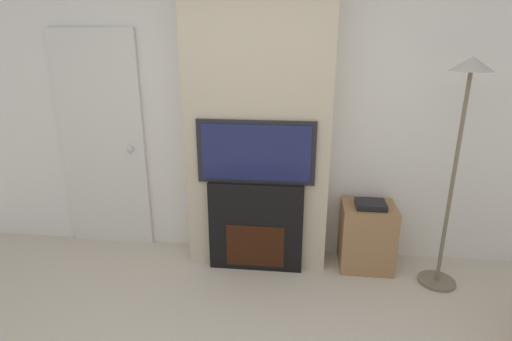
% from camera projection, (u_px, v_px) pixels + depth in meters
% --- Properties ---
extents(wall_back, '(6.00, 0.06, 2.70)m').
position_uv_depth(wall_back, '(261.00, 110.00, 3.52)').
color(wall_back, silver).
rests_on(wall_back, ground_plane).
extents(chimney_breast, '(1.20, 0.34, 2.70)m').
position_uv_depth(chimney_breast, '(258.00, 114.00, 3.33)').
color(chimney_breast, beige).
rests_on(chimney_breast, ground_plane).
extents(fireplace, '(0.81, 0.15, 0.80)m').
position_uv_depth(fireplace, '(256.00, 226.00, 3.47)').
color(fireplace, black).
rests_on(fireplace, ground_plane).
extents(television, '(0.97, 0.07, 0.53)m').
position_uv_depth(television, '(256.00, 152.00, 3.25)').
color(television, black).
rests_on(television, fireplace).
extents(floor_lamp, '(0.30, 0.30, 1.83)m').
position_uv_depth(floor_lamp, '(462.00, 122.00, 2.92)').
color(floor_lamp, '#726651').
rests_on(floor_lamp, ground_plane).
extents(media_stand, '(0.45, 0.38, 0.64)m').
position_uv_depth(media_stand, '(367.00, 235.00, 3.51)').
color(media_stand, '#997047').
rests_on(media_stand, ground_plane).
extents(entry_door, '(0.81, 0.09, 2.04)m').
position_uv_depth(entry_door, '(103.00, 143.00, 3.73)').
color(entry_door, silver).
rests_on(entry_door, ground_plane).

